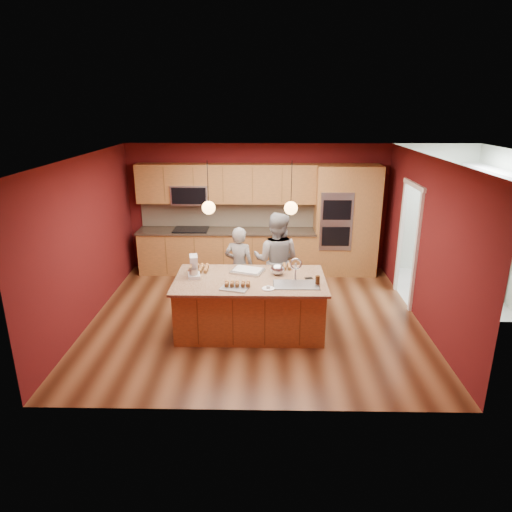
{
  "coord_description": "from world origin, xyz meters",
  "views": [
    {
      "loc": [
        0.15,
        -7.07,
        3.48
      ],
      "look_at": [
        0.02,
        -0.1,
        1.14
      ],
      "focal_mm": 32.0,
      "sensor_mm": 36.0,
      "label": 1
    }
  ],
  "objects_px": {
    "person_right": "(276,260)",
    "mixing_bowl": "(278,269)",
    "stand_mixer": "(194,268)",
    "island": "(251,304)",
    "person_left": "(239,267)"
  },
  "relations": [
    {
      "from": "person_left",
      "to": "person_right",
      "type": "xyz_separation_m",
      "value": [
        0.65,
        0.0,
        0.13
      ]
    },
    {
      "from": "person_right",
      "to": "stand_mixer",
      "type": "xyz_separation_m",
      "value": [
        -1.32,
        -0.84,
        0.16
      ]
    },
    {
      "from": "island",
      "to": "person_right",
      "type": "bearing_deg",
      "value": 65.57
    },
    {
      "from": "person_left",
      "to": "mixing_bowl",
      "type": "height_order",
      "value": "person_left"
    },
    {
      "from": "island",
      "to": "stand_mixer",
      "type": "relative_size",
      "value": 6.7
    },
    {
      "from": "person_right",
      "to": "stand_mixer",
      "type": "relative_size",
      "value": 4.88
    },
    {
      "from": "person_left",
      "to": "person_right",
      "type": "distance_m",
      "value": 0.66
    },
    {
      "from": "stand_mixer",
      "to": "mixing_bowl",
      "type": "distance_m",
      "value": 1.33
    },
    {
      "from": "island",
      "to": "person_right",
      "type": "xyz_separation_m",
      "value": [
        0.42,
        0.92,
        0.41
      ]
    },
    {
      "from": "mixing_bowl",
      "to": "island",
      "type": "bearing_deg",
      "value": -154.04
    },
    {
      "from": "person_right",
      "to": "mixing_bowl",
      "type": "height_order",
      "value": "person_right"
    },
    {
      "from": "island",
      "to": "mixing_bowl",
      "type": "distance_m",
      "value": 0.69
    },
    {
      "from": "person_left",
      "to": "stand_mixer",
      "type": "distance_m",
      "value": 1.11
    },
    {
      "from": "island",
      "to": "mixing_bowl",
      "type": "bearing_deg",
      "value": 25.96
    },
    {
      "from": "person_right",
      "to": "island",
      "type": "bearing_deg",
      "value": 79.5
    }
  ]
}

